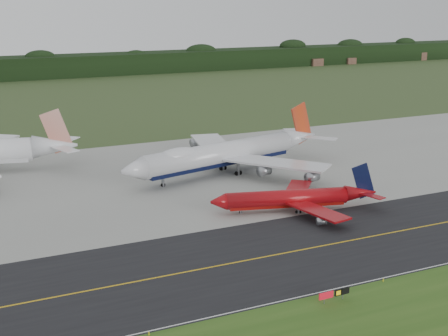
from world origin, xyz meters
TOP-DOWN VIEW (x-y plane):
  - ground at (0.00, 0.00)m, footprint 600.00×600.00m
  - grass_verge at (0.00, -35.00)m, footprint 400.00×30.00m
  - taxiway at (0.00, -4.00)m, footprint 400.00×32.00m
  - apron at (0.00, 51.00)m, footprint 400.00×78.00m
  - taxiway_centreline at (0.00, -4.00)m, footprint 400.00×0.40m
  - taxiway_edge_line at (0.00, -19.50)m, footprint 400.00×0.25m
  - horizon_treeline at (0.00, 273.76)m, footprint 700.00×25.00m
  - jet_ba_747 at (11.62, 47.59)m, footprint 62.16×50.59m
  - jet_red_737 at (12.53, 15.04)m, footprint 35.73×28.54m
  - taxiway_sign at (-3.78, -22.83)m, footprint 5.36×0.32m
  - edge_marker_left at (-31.73, -20.50)m, footprint 0.16×0.16m
  - edge_marker_center at (7.23, -20.50)m, footprint 0.16×0.16m

SIDE VIEW (x-z plane):
  - ground at x=0.00m, z-range 0.00..0.00m
  - grass_verge at x=0.00m, z-range 0.00..0.01m
  - apron at x=0.00m, z-range 0.00..0.01m
  - taxiway at x=0.00m, z-range 0.00..0.02m
  - taxiway_centreline at x=0.00m, z-range 0.03..0.03m
  - taxiway_edge_line at x=0.00m, z-range 0.03..0.03m
  - edge_marker_left at x=-31.73m, z-range 0.00..0.50m
  - edge_marker_center at x=7.23m, z-range 0.00..0.50m
  - taxiway_sign at x=-3.78m, z-range 0.37..2.15m
  - jet_red_737 at x=12.53m, z-range -2.18..7.59m
  - jet_ba_747 at x=11.62m, z-range -2.52..13.26m
  - horizon_treeline at x=0.00m, z-range -0.53..11.47m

